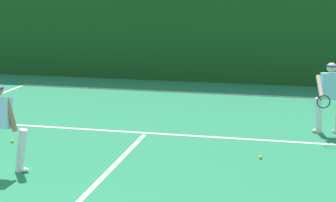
{
  "coord_description": "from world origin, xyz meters",
  "views": [
    {
      "loc": [
        3.1,
        -4.92,
        3.34
      ],
      "look_at": [
        0.74,
        5.52,
        1.0
      ],
      "focal_mm": 58.15,
      "sensor_mm": 36.0,
      "label": 1
    }
  ],
  "objects": [
    {
      "name": "court_line_service",
      "position": [
        0.0,
        6.56,
        0.0
      ],
      "size": [
        8.98,
        0.1,
        0.01
      ],
      "primitive_type": "cube",
      "color": "white",
      "rests_on": "ground_plane"
    },
    {
      "name": "court_line_baseline_far",
      "position": [
        0.0,
        11.37,
        0.0
      ],
      "size": [
        11.02,
        0.1,
        0.01
      ],
      "primitive_type": "cube",
      "color": "white",
      "rests_on": "ground_plane"
    },
    {
      "name": "tennis_ball_extra",
      "position": [
        2.64,
        5.27,
        0.03
      ],
      "size": [
        0.07,
        0.07,
        0.07
      ],
      "primitive_type": "sphere",
      "color": "#D1E033",
      "rests_on": "ground_plane"
    },
    {
      "name": "back_fence_windscreen",
      "position": [
        0.0,
        13.27,
        1.67
      ],
      "size": [
        22.34,
        0.12,
        3.33
      ],
      "primitive_type": "cube",
      "color": "#154418",
      "rests_on": "ground_plane"
    },
    {
      "name": "player_far",
      "position": [
        4.01,
        7.48,
        0.88
      ],
      "size": [
        0.72,
        0.9,
        1.61
      ],
      "rotation": [
        0.0,
        0.0,
        3.33
      ],
      "color": "silver",
      "rests_on": "ground_plane"
    },
    {
      "name": "tennis_ball",
      "position": [
        -2.59,
        5.2,
        0.03
      ],
      "size": [
        0.07,
        0.07,
        0.07
      ],
      "primitive_type": "sphere",
      "color": "#D1E033",
      "rests_on": "ground_plane"
    },
    {
      "name": "court_line_centre",
      "position": [
        0.0,
        3.2,
        0.0
      ],
      "size": [
        0.1,
        6.4,
        0.01
      ],
      "primitive_type": "cube",
      "color": "white",
      "rests_on": "ground_plane"
    }
  ]
}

